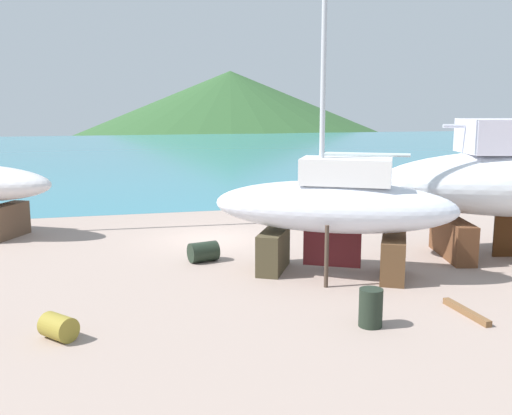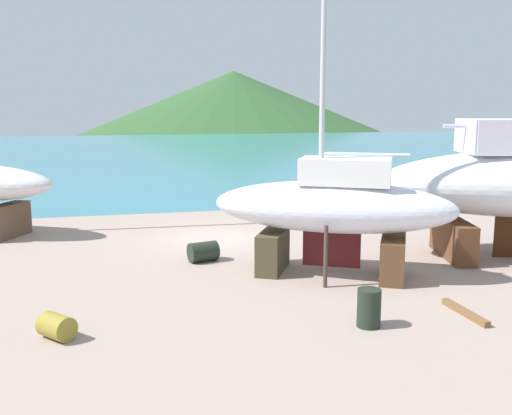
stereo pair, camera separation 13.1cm
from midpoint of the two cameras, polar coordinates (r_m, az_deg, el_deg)
name	(u,v)px [view 1 (the left image)]	position (r m, az deg, el deg)	size (l,w,h in m)	color
ground_plane	(238,272)	(18.53, -1.91, -6.28)	(43.23, 43.23, 0.00)	#A38D81
sea_water	(145,152)	(65.17, -10.71, 5.26)	(137.12, 73.29, 0.01)	teal
headland_hill	(231,127)	(133.96, -2.51, 7.78)	(122.32, 122.32, 24.75)	#2F562C
sailboat_large_starboard	(334,207)	(17.97, 7.34, 0.05)	(7.64, 5.59, 13.82)	#443B27
barrel_by_slipway	(371,308)	(14.33, 10.77, -9.50)	(0.56, 0.56, 0.91)	#202A20
barrel_tipped_right	(335,217)	(25.16, 7.47, -0.92)	(0.64, 0.64, 0.93)	olive
barrel_rust_near	(203,252)	(19.77, -5.30, -4.28)	(0.66, 0.66, 0.93)	#1F2C20
barrel_ochre	(59,327)	(14.13, -18.82, -10.90)	(0.57, 0.57, 0.78)	olive
timber_plank_far	(466,312)	(15.80, 19.44, -9.49)	(1.81, 0.17, 0.15)	brown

